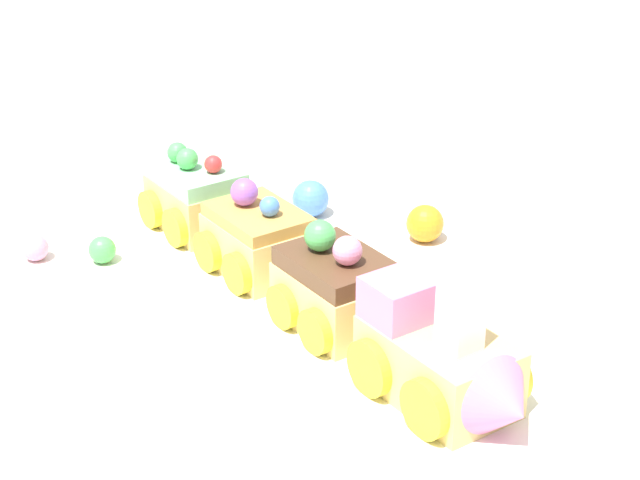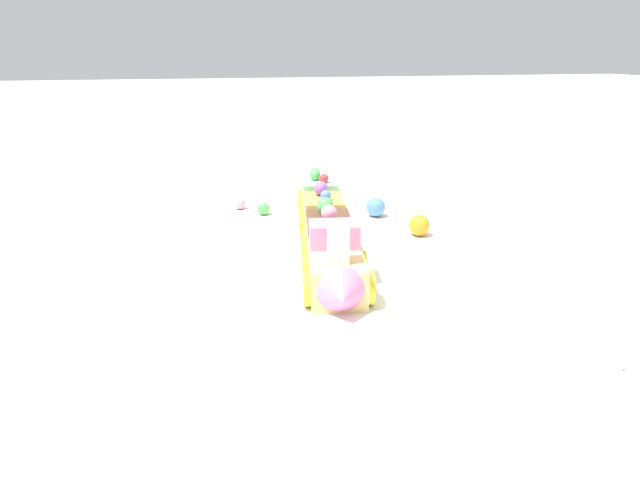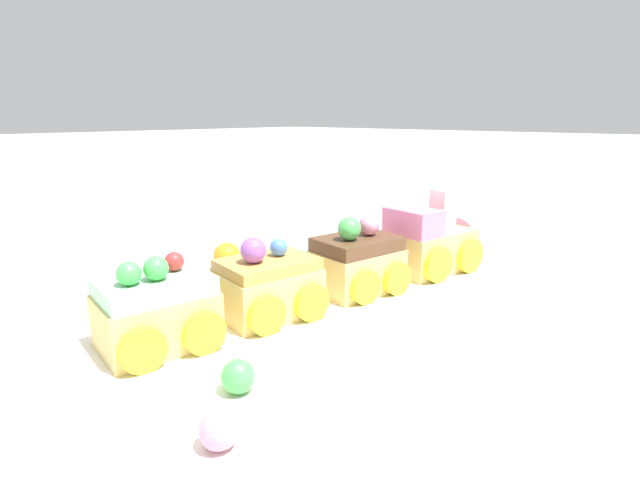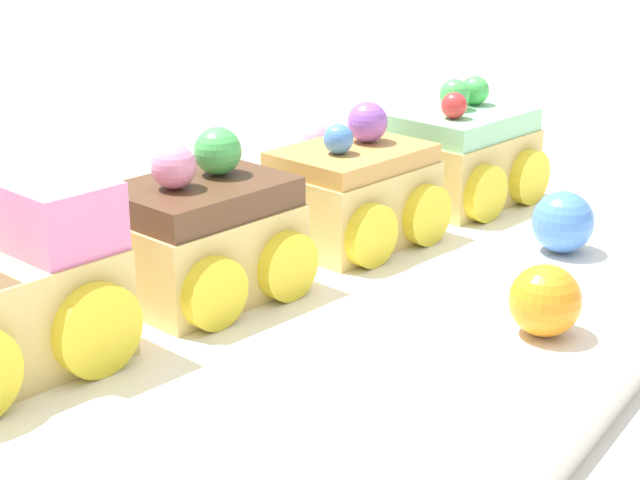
% 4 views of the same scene
% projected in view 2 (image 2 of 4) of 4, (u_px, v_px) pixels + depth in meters
% --- Properties ---
extents(ground_plane, '(10.00, 10.00, 0.00)m').
position_uv_depth(ground_plane, '(337.00, 256.00, 0.68)').
color(ground_plane, beige).
extents(display_board, '(0.63, 0.34, 0.01)m').
position_uv_depth(display_board, '(337.00, 252.00, 0.68)').
color(display_board, white).
rests_on(display_board, ground_plane).
extents(cake_train_locomotive, '(0.13, 0.09, 0.09)m').
position_uv_depth(cake_train_locomotive, '(337.00, 271.00, 0.54)').
color(cake_train_locomotive, '#E5C675').
rests_on(cake_train_locomotive, display_board).
extents(cake_car_chocolate, '(0.09, 0.08, 0.08)m').
position_uv_depth(cake_car_chocolate, '(328.00, 236.00, 0.64)').
color(cake_car_chocolate, '#E5C675').
rests_on(cake_car_chocolate, display_board).
extents(cake_car_caramel, '(0.09, 0.08, 0.07)m').
position_uv_depth(cake_car_caramel, '(323.00, 214.00, 0.74)').
color(cake_car_caramel, '#E5C675').
rests_on(cake_car_caramel, display_board).
extents(cake_car_mint, '(0.09, 0.08, 0.07)m').
position_uv_depth(cake_car_mint, '(319.00, 195.00, 0.83)').
color(cake_car_mint, '#E5C675').
rests_on(cake_car_mint, display_board).
extents(gumball_green, '(0.02, 0.02, 0.02)m').
position_uv_depth(gumball_green, '(263.00, 208.00, 0.81)').
color(gumball_green, '#4CBC56').
rests_on(gumball_green, display_board).
extents(gumball_blue, '(0.03, 0.03, 0.03)m').
position_uv_depth(gumball_blue, '(376.00, 207.00, 0.80)').
color(gumball_blue, '#4C84E0').
rests_on(gumball_blue, display_board).
extents(gumball_pink, '(0.02, 0.02, 0.02)m').
position_uv_depth(gumball_pink, '(240.00, 203.00, 0.84)').
color(gumball_pink, pink).
rests_on(gumball_pink, display_board).
extents(gumball_orange, '(0.03, 0.03, 0.03)m').
position_uv_depth(gumball_orange, '(419.00, 225.00, 0.72)').
color(gumball_orange, orange).
rests_on(gumball_orange, display_board).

